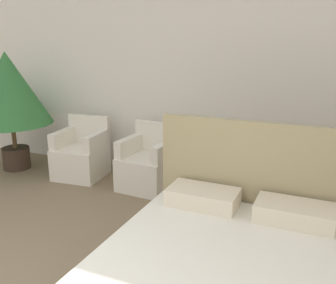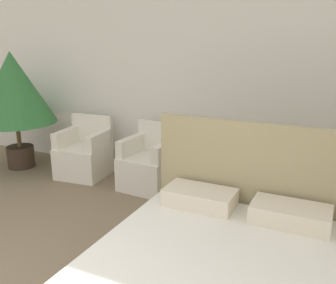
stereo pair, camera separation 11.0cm
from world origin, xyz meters
The scene contains 4 objects.
wall_back centered at (0.00, 3.96, 1.45)m, with size 10.00×0.06×2.90m.
armchair_near_window_left centered at (-1.16, 3.37, 0.28)m, with size 0.67×0.65×0.81m.
armchair_near_window_right centered at (-0.14, 3.37, 0.28)m, with size 0.64×0.63×0.81m.
potted_palm centered at (-2.23, 3.25, 1.13)m, with size 1.13×1.13×1.67m.
Camera 2 is at (1.99, -0.53, 1.84)m, focal length 40.00 mm.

